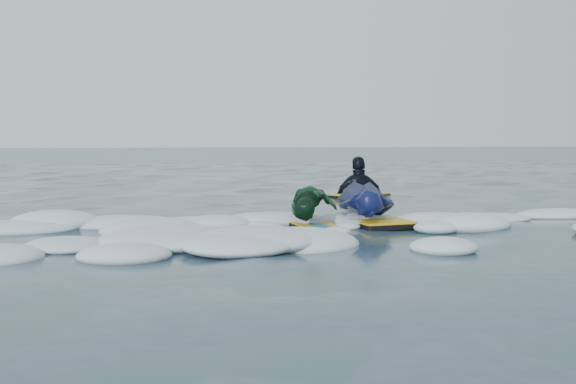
% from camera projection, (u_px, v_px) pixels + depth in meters
% --- Properties ---
extents(ground, '(120.00, 120.00, 0.00)m').
position_uv_depth(ground, '(344.00, 244.00, 6.98)').
color(ground, '#162835').
rests_on(ground, ground).
extents(foam_band, '(12.00, 3.10, 0.30)m').
position_uv_depth(foam_band, '(322.00, 230.00, 7.99)').
color(foam_band, white).
rests_on(foam_band, ground).
extents(prone_woman_unit, '(0.96, 1.85, 0.46)m').
position_uv_depth(prone_woman_unit, '(365.00, 203.00, 8.66)').
color(prone_woman_unit, black).
rests_on(prone_woman_unit, ground).
extents(prone_child_unit, '(0.91, 1.32, 0.47)m').
position_uv_depth(prone_child_unit, '(312.00, 207.00, 8.23)').
color(prone_child_unit, black).
rests_on(prone_child_unit, ground).
extents(waiting_rider_unit, '(1.18, 1.06, 1.55)m').
position_uv_depth(waiting_rider_unit, '(359.00, 202.00, 12.16)').
color(waiting_rider_unit, black).
rests_on(waiting_rider_unit, ground).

